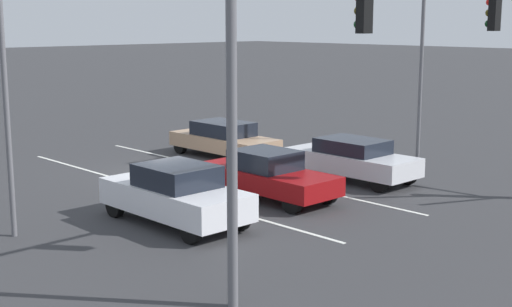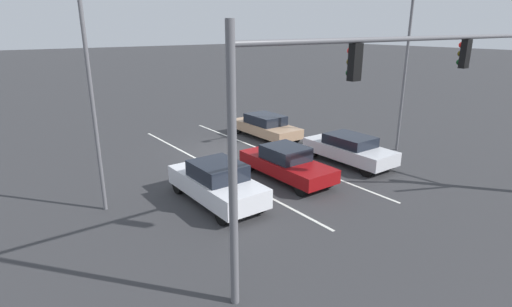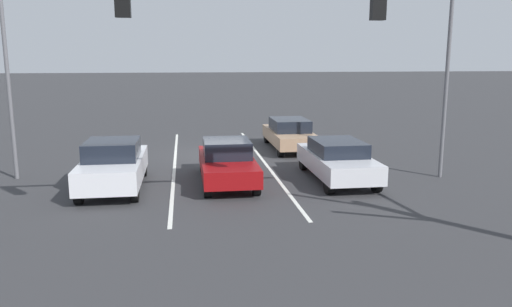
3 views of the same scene
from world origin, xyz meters
The scene contains 10 objects.
ground_plane centered at (0.00, 0.00, 0.00)m, with size 240.00×240.00×0.00m, color #333335.
lane_stripe_left_divider centered at (-1.82, 1.86, 0.01)m, with size 0.12×15.73×0.01m, color silver.
lane_stripe_center_divider centered at (1.82, 1.86, 0.01)m, with size 0.12×15.73×0.01m, color silver.
car_white_rightlane_front centered at (3.72, 5.47, 0.81)m, with size 1.87×4.49×1.62m.
car_silver_leftlane_front centered at (-3.87, 5.38, 0.75)m, with size 1.82×4.62×1.42m.
car_maroon_midlane_front centered at (-0.03, 5.14, 0.73)m, with size 1.78×4.69×1.47m.
car_tan_leftlane_second centered at (-3.48, -0.77, 0.73)m, with size 1.83×4.75×1.42m.
traffic_signal_gantry centered at (2.36, 10.72, 4.89)m, with size 12.92×0.37×6.58m.
street_lamp_right_shoulder centered at (7.16, 3.55, 4.85)m, with size 1.91×0.24×8.47m.
street_lamp_left_shoulder centered at (-7.53, 5.46, 4.60)m, with size 1.70×0.24×8.04m.
Camera 3 is at (1.37, 21.87, 4.26)m, focal length 35.00 mm.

